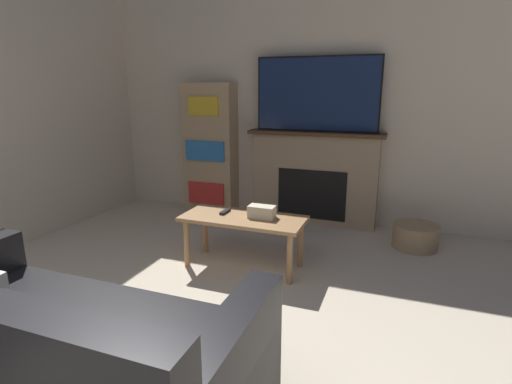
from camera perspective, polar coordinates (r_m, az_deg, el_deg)
wall_back at (r=4.60m, az=6.53°, el=12.73°), size 5.63×0.06×2.70m
fireplace at (r=4.52m, az=8.30°, el=2.06°), size 1.48×0.28×1.04m
tv at (r=4.40m, az=8.69°, el=13.62°), size 1.32×0.03×0.79m
couch at (r=2.20m, az=-27.04°, el=-20.90°), size 1.85×0.97×0.82m
coffee_table at (r=3.38m, az=-1.82°, el=-4.62°), size 1.03×0.46×0.45m
tissue_box at (r=3.32m, az=0.82°, el=-2.82°), size 0.22×0.12×0.10m
remote_control at (r=3.46m, az=-4.44°, el=-2.80°), size 0.04×0.15×0.02m
bookshelf at (r=4.88m, az=-6.56°, el=6.05°), size 0.63×0.29×1.56m
storage_basket at (r=4.15m, az=21.82°, el=-5.86°), size 0.42×0.42×0.23m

